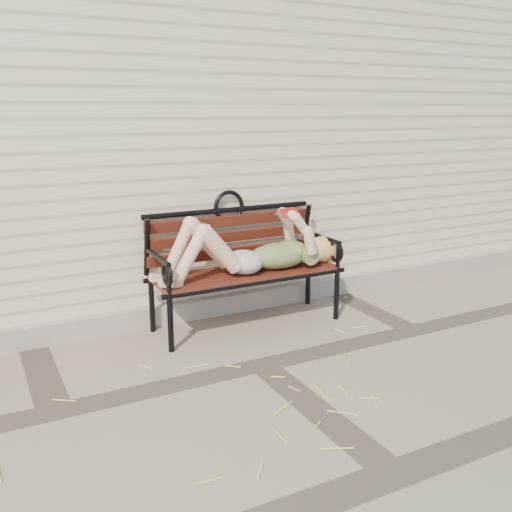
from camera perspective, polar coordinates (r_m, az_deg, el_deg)
ground at (r=3.66m, az=0.62°, el=-10.83°), size 80.00×80.00×0.00m
house_wall at (r=6.12m, az=-13.04°, el=13.53°), size 8.00×4.00×3.00m
foundation_strip at (r=4.45m, az=-5.28°, el=-5.15°), size 8.00×0.10×0.15m
garden_bench at (r=4.21m, az=-1.51°, el=0.48°), size 1.51×0.60×0.97m
reading_woman at (r=4.10m, az=-0.63°, el=0.58°), size 1.42×0.32×0.45m
straw_scatter at (r=3.35m, az=2.31°, el=-13.25°), size 2.83×1.78×0.01m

